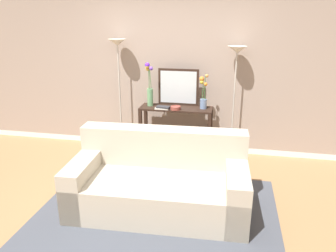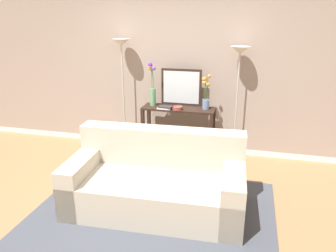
% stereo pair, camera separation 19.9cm
% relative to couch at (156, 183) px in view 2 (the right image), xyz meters
% --- Properties ---
extents(ground_plane, '(16.00, 16.00, 0.02)m').
position_rel_couch_xyz_m(ground_plane, '(-0.27, -0.09, -0.32)').
color(ground_plane, '#9E754C').
extents(back_wall, '(12.00, 0.15, 3.03)m').
position_rel_couch_xyz_m(back_wall, '(-0.27, 1.87, 1.21)').
color(back_wall, white).
rests_on(back_wall, ground).
extents(area_rug, '(2.71, 2.06, 0.01)m').
position_rel_couch_xyz_m(area_rug, '(0.00, -0.16, -0.30)').
color(area_rug, '#474C56').
rests_on(area_rug, ground).
extents(couch, '(2.03, 1.06, 0.88)m').
position_rel_couch_xyz_m(couch, '(0.00, 0.00, 0.00)').
color(couch, '#BCB29E').
rests_on(couch, ground).
extents(console_table, '(1.11, 0.37, 0.81)m').
position_rel_couch_xyz_m(console_table, '(-0.07, 1.48, 0.24)').
color(console_table, black).
rests_on(console_table, ground).
extents(floor_lamp_left, '(0.28, 0.28, 1.81)m').
position_rel_couch_xyz_m(floor_lamp_left, '(-1.01, 1.58, 1.12)').
color(floor_lamp_left, '#B7B2A8').
rests_on(floor_lamp_left, ground).
extents(floor_lamp_right, '(0.28, 0.28, 1.74)m').
position_rel_couch_xyz_m(floor_lamp_right, '(0.79, 1.58, 1.06)').
color(floor_lamp_right, '#B7B2A8').
rests_on(floor_lamp_right, ground).
extents(wall_mirror, '(0.63, 0.02, 0.57)m').
position_rel_couch_xyz_m(wall_mirror, '(-0.06, 1.63, 0.79)').
color(wall_mirror, black).
rests_on(wall_mirror, console_table).
extents(vase_tall_flowers, '(0.12, 0.10, 0.67)m').
position_rel_couch_xyz_m(vase_tall_flowers, '(-0.49, 1.50, 0.80)').
color(vase_tall_flowers, '#669E6B').
rests_on(vase_tall_flowers, console_table).
extents(vase_short_flowers, '(0.13, 0.10, 0.53)m').
position_rel_couch_xyz_m(vase_short_flowers, '(0.34, 1.50, 0.71)').
color(vase_short_flowers, '#6B84AD').
rests_on(vase_short_flowers, console_table).
extents(fruit_bowl, '(0.15, 0.15, 0.05)m').
position_rel_couch_xyz_m(fruit_bowl, '(-0.06, 1.36, 0.53)').
color(fruit_bowl, brown).
rests_on(fruit_bowl, console_table).
extents(book_stack, '(0.23, 0.13, 0.04)m').
position_rel_couch_xyz_m(book_stack, '(-0.25, 1.35, 0.52)').
color(book_stack, silver).
rests_on(book_stack, console_table).
extents(book_row_under_console, '(0.21, 0.18, 0.13)m').
position_rel_couch_xyz_m(book_row_under_console, '(-0.42, 1.48, -0.25)').
color(book_row_under_console, '#236033').
rests_on(book_row_under_console, ground).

